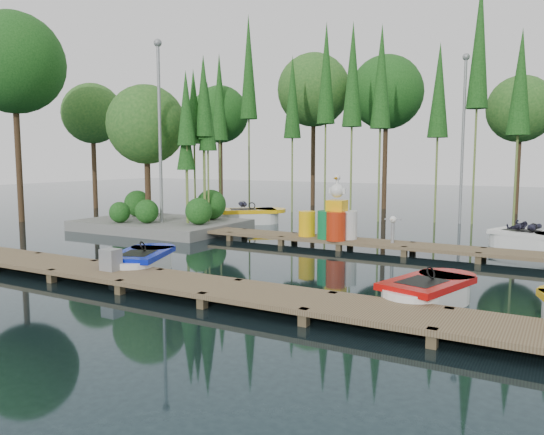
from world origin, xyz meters
The scene contains 15 objects.
ground_plane centered at (0.00, 0.00, 0.00)m, with size 90.00×90.00×0.00m, color #1A2B30.
near_dock centered at (0.00, -4.50, 0.23)m, with size 18.00×1.50×0.50m.
far_dock centered at (1.00, 2.50, 0.23)m, with size 15.00×1.20×0.50m.
island centered at (-6.30, 3.29, 3.18)m, with size 6.20×4.20×6.75m.
tree_screen centered at (-2.04, 10.60, 6.12)m, with size 34.42×18.53×10.31m.
lamp_island centered at (-5.50, 2.50, 4.26)m, with size 0.30×0.30×7.25m.
lamp_rear centered at (4.00, 11.00, 4.26)m, with size 0.30×0.30×7.25m.
boat_blue centered at (-1.09, -3.31, 0.25)m, with size 1.97×2.76×0.85m.
boat_red centered at (5.85, -2.85, 0.24)m, with size 1.76×2.68×0.83m.
boat_yellow_far centered at (-4.03, 6.51, 0.32)m, with size 3.18×2.96×1.51m.
boat_white_far centered at (7.10, 5.26, 0.28)m, with size 2.94×2.10×1.27m.
utility_cabinet centered at (-0.90, -4.50, 0.55)m, with size 0.40×0.34×0.49m, color gray.
yellow_barrel centered at (0.69, 2.50, 0.71)m, with size 0.55×0.55×0.82m, color yellow.
drum_cluster centered at (1.80, 2.35, 0.90)m, with size 1.19×1.09×2.05m.
seagull_post centered at (3.55, 2.50, 0.85)m, with size 0.51×0.28×0.82m.
Camera 1 is at (8.14, -13.05, 2.85)m, focal length 35.00 mm.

